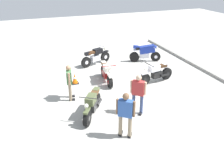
% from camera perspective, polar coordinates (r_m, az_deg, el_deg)
% --- Properties ---
extents(ground_plane, '(40.00, 40.00, 0.00)m').
position_cam_1_polar(ground_plane, '(11.83, 5.55, -2.80)').
color(ground_plane, '#ADAAA3').
extents(curb_edge, '(14.00, 0.30, 0.15)m').
position_cam_1_polar(curb_edge, '(14.26, 22.54, 0.52)').
color(curb_edge, gray).
rests_on(curb_edge, ground).
extents(motorcycle_silver_cruiser, '(0.70, 2.08, 1.09)m').
position_cam_1_polar(motorcycle_silver_cruiser, '(12.18, 10.65, 0.39)').
color(motorcycle_silver_cruiser, black).
rests_on(motorcycle_silver_cruiser, ground).
extents(motorcycle_cream_vintage, '(1.96, 0.70, 1.07)m').
position_cam_1_polar(motorcycle_cream_vintage, '(12.05, -1.34, 0.38)').
color(motorcycle_cream_vintage, black).
rests_on(motorcycle_cream_vintage, ground).
extents(motorcycle_black_cruiser, '(0.94, 1.99, 1.09)m').
position_cam_1_polar(motorcycle_black_cruiser, '(14.31, -3.98, 4.38)').
color(motorcycle_black_cruiser, black).
rests_on(motorcycle_black_cruiser, ground).
extents(motorcycle_blue_sportbike, '(0.86, 1.92, 1.14)m').
position_cam_1_polar(motorcycle_blue_sportbike, '(14.91, 8.07, 5.32)').
color(motorcycle_blue_sportbike, black).
rests_on(motorcycle_blue_sportbike, ground).
extents(motorcycle_olive_vintage, '(1.74, 1.17, 1.07)m').
position_cam_1_polar(motorcycle_olive_vintage, '(9.34, -4.76, -7.20)').
color(motorcycle_olive_vintage, black).
rests_on(motorcycle_olive_vintage, ground).
extents(person_in_blue_shirt, '(0.52, 0.58, 1.70)m').
position_cam_1_polar(person_in_blue_shirt, '(7.95, 3.28, -9.15)').
color(person_in_blue_shirt, gray).
rests_on(person_in_blue_shirt, ground).
extents(person_in_green_shirt, '(0.64, 0.37, 1.62)m').
position_cam_1_polar(person_in_green_shirt, '(10.41, -10.25, -1.42)').
color(person_in_green_shirt, gray).
rests_on(person_in_green_shirt, ground).
extents(person_in_red_shirt, '(0.53, 0.56, 1.67)m').
position_cam_1_polar(person_in_red_shirt, '(9.29, 6.31, -4.18)').
color(person_in_red_shirt, '#384772').
rests_on(person_in_red_shirt, ground).
extents(traffic_cone, '(0.36, 0.36, 0.53)m').
position_cam_1_polar(traffic_cone, '(12.10, -8.98, -1.00)').
color(traffic_cone, black).
rests_on(traffic_cone, ground).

